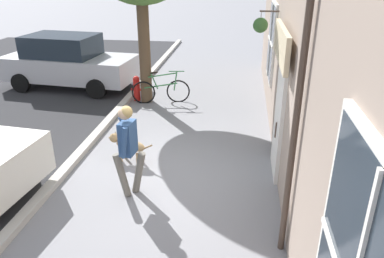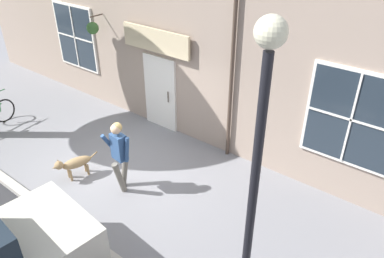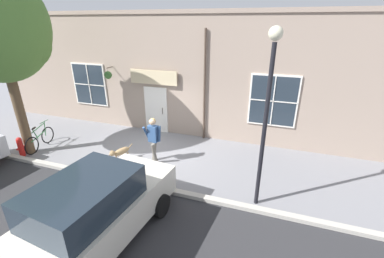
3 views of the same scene
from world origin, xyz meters
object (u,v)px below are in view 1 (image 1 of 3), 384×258
parked_car_nearest_curb (68,62)px  pedestrian_walking (128,143)px  dog_on_leash (128,145)px  fire_hydrant (137,88)px  leaning_bicycle (161,90)px

parked_car_nearest_curb → pedestrian_walking: bearing=122.7°
dog_on_leash → parked_car_nearest_curb: size_ratio=0.24×
fire_hydrant → dog_on_leash: bearing=102.7°
leaning_bicycle → parked_car_nearest_curb: bearing=-18.2°
leaning_bicycle → parked_car_nearest_curb: 3.58m
dog_on_leash → leaning_bicycle: size_ratio=0.62×
leaning_bicycle → parked_car_nearest_curb: size_ratio=0.38×
leaning_bicycle → parked_car_nearest_curb: (3.37, -1.11, 0.50)m
pedestrian_walking → leaning_bicycle: pedestrian_walking is taller
parked_car_nearest_curb → fire_hydrant: parked_car_nearest_curb is taller
parked_car_nearest_curb → leaning_bicycle: bearing=161.8°
pedestrian_walking → parked_car_nearest_curb: 7.14m
dog_on_leash → parked_car_nearest_curb: bearing=-54.4°
dog_on_leash → fire_hydrant: fire_hydrant is taller
dog_on_leash → fire_hydrant: size_ratio=1.37×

